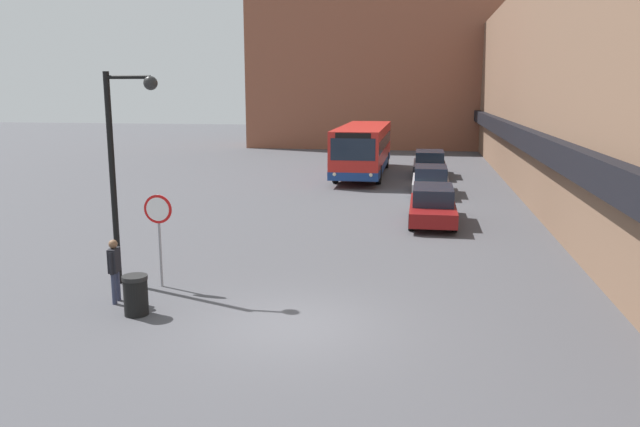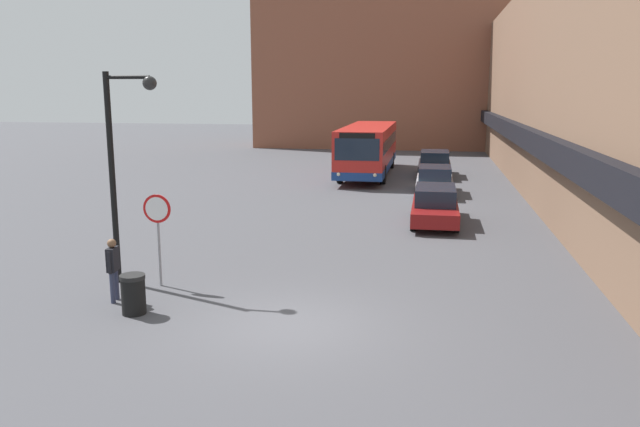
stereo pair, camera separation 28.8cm
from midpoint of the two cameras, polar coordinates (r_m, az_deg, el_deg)
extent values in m
plane|color=#47474C|center=(14.18, -3.00, -10.20)|extent=(160.00, 160.00, 0.00)
cube|color=brown|center=(37.58, 20.62, 10.70)|extent=(5.00, 60.00, 10.58)
cube|color=black|center=(37.22, 16.19, 7.51)|extent=(0.50, 60.00, 0.90)
cube|color=brown|center=(58.88, 6.68, 13.67)|extent=(26.00, 8.00, 15.53)
cube|color=red|center=(38.69, 3.78, 6.10)|extent=(2.68, 11.98, 2.57)
cube|color=navy|center=(38.80, 3.76, 4.54)|extent=(2.70, 12.00, 0.45)
cube|color=#192333|center=(38.66, 3.79, 6.64)|extent=(2.70, 11.02, 0.71)
cube|color=#192333|center=(32.72, 2.77, 5.86)|extent=(2.36, 0.03, 1.16)
cube|color=black|center=(32.66, 2.78, 7.12)|extent=(1.87, 0.03, 0.28)
sphere|color=#F2EAC6|center=(32.98, 1.08, 3.60)|extent=(0.20, 0.20, 0.20)
sphere|color=#F2EAC6|center=(32.76, 4.42, 3.52)|extent=(0.20, 0.20, 0.20)
cylinder|color=black|center=(35.30, 1.20, 3.67)|extent=(0.28, 1.07, 1.07)
cylinder|color=black|center=(35.05, 5.15, 3.57)|extent=(0.28, 1.07, 1.07)
cylinder|color=black|center=(42.62, 2.61, 4.96)|extent=(0.28, 1.07, 1.07)
cylinder|color=black|center=(42.41, 5.89, 4.88)|extent=(0.28, 1.07, 1.07)
cube|color=maroon|center=(25.01, 9.92, 0.34)|extent=(1.76, 4.85, 0.54)
cube|color=#192333|center=(25.03, 9.96, 1.73)|extent=(1.55, 2.67, 0.65)
cylinder|color=black|center=(23.60, 11.87, -0.89)|extent=(0.20, 0.64, 0.64)
cylinder|color=black|center=(23.58, 7.99, -0.77)|extent=(0.20, 0.64, 0.64)
cylinder|color=black|center=(26.55, 11.60, 0.46)|extent=(0.20, 0.64, 0.64)
cylinder|color=black|center=(26.53, 8.15, 0.56)|extent=(0.20, 0.64, 0.64)
cube|color=#B7B7BC|center=(32.08, 9.81, 2.69)|extent=(1.80, 4.56, 0.52)
cube|color=#192333|center=(32.11, 9.85, 3.73)|extent=(1.59, 2.51, 0.63)
cylinder|color=black|center=(30.73, 11.35, 1.90)|extent=(0.20, 0.63, 0.63)
cylinder|color=black|center=(30.71, 8.29, 1.99)|extent=(0.20, 0.63, 0.63)
cylinder|color=black|center=(33.52, 11.19, 2.67)|extent=(0.20, 0.63, 0.63)
cylinder|color=black|center=(33.51, 8.38, 2.76)|extent=(0.20, 0.63, 0.63)
cube|color=black|center=(38.72, 9.75, 4.20)|extent=(1.89, 4.87, 0.59)
cube|color=#192333|center=(38.77, 9.78, 5.15)|extent=(1.67, 2.68, 0.69)
cylinder|color=black|center=(37.27, 11.09, 3.52)|extent=(0.20, 0.64, 0.64)
cylinder|color=black|center=(37.26, 8.42, 3.61)|extent=(0.20, 0.64, 0.64)
cylinder|color=black|center=(40.27, 10.97, 4.09)|extent=(0.20, 0.64, 0.64)
cylinder|color=black|center=(40.25, 8.49, 4.17)|extent=(0.20, 0.64, 0.64)
cylinder|color=gray|center=(17.08, -14.90, -2.46)|extent=(0.07, 0.07, 2.50)
cylinder|color=red|center=(16.88, -15.08, 0.39)|extent=(0.76, 0.03, 0.76)
cylinder|color=white|center=(16.87, -15.10, 0.38)|extent=(0.62, 0.01, 0.62)
cylinder|color=black|center=(17.46, -18.86, 2.88)|extent=(0.16, 0.16, 5.65)
cylinder|color=black|center=(17.03, -17.62, 11.80)|extent=(1.20, 0.10, 0.10)
sphere|color=black|center=(16.77, -15.72, 11.40)|extent=(0.36, 0.36, 0.36)
cylinder|color=#333851|center=(16.49, -18.48, -6.24)|extent=(0.12, 0.12, 0.79)
cylinder|color=#333851|center=(16.24, -18.81, -6.53)|extent=(0.12, 0.12, 0.79)
cube|color=black|center=(16.17, -18.79, -4.05)|extent=(0.26, 0.45, 0.59)
sphere|color=brown|center=(16.08, -18.89, -2.66)|extent=(0.22, 0.22, 0.22)
cylinder|color=black|center=(16.38, -18.54, -3.96)|extent=(0.09, 0.09, 0.56)
cylinder|color=black|center=(15.99, -19.04, -4.35)|extent=(0.09, 0.09, 0.56)
cylinder|color=black|center=(15.34, -17.01, -7.33)|extent=(0.56, 0.56, 0.85)
cylinder|color=black|center=(15.20, -17.11, -5.63)|extent=(0.59, 0.59, 0.10)
camera|label=1|loc=(0.14, -90.43, -0.09)|focal=35.00mm
camera|label=2|loc=(0.14, 89.57, 0.09)|focal=35.00mm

